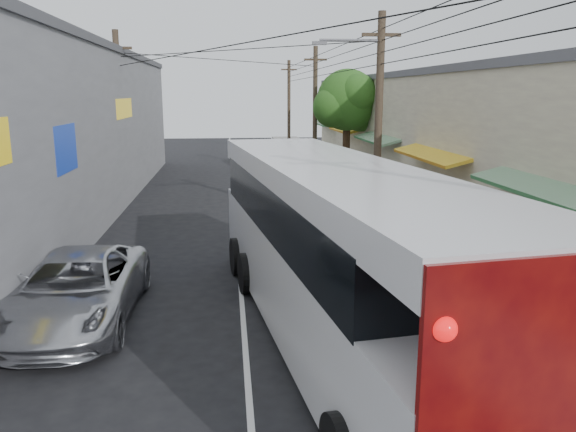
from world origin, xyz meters
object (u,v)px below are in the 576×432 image
object	(u,v)px
pedestrian_near	(402,197)
pedestrian_far	(360,196)
parked_suv	(354,207)
coach_bus	(333,250)
parked_car_mid	(308,180)
parked_car_far	(291,160)
jeepney	(77,289)

from	to	relation	value
pedestrian_near	pedestrian_far	distance (m)	1.85
parked_suv	pedestrian_far	size ratio (longest dim) A/B	4.18
coach_bus	parked_suv	world-z (taller)	coach_bus
pedestrian_near	pedestrian_far	world-z (taller)	pedestrian_near
parked_car_mid	pedestrian_far	distance (m)	5.14
parked_car_far	coach_bus	bearing A→B (deg)	-101.48
parked_suv	pedestrian_far	distance (m)	2.50
coach_bus	parked_suv	xyz separation A→B (m)	(2.69, 9.85, -1.11)
parked_suv	pedestrian_far	world-z (taller)	parked_suv
parked_car_mid	pedestrian_far	bearing A→B (deg)	-75.46
jeepney	parked_car_far	xyz separation A→B (m)	(7.85, 25.32, -0.07)
coach_bus	parked_car_mid	world-z (taller)	coach_bus
parked_car_mid	pedestrian_far	world-z (taller)	parked_car_mid
parked_suv	parked_car_mid	size ratio (longest dim) A/B	1.22
parked_car_mid	parked_suv	bearing A→B (deg)	-87.41
coach_bus	parked_car_far	bearing A→B (deg)	78.03
coach_bus	parked_car_far	world-z (taller)	coach_bus
parked_car_mid	pedestrian_near	size ratio (longest dim) A/B	2.95
jeepney	pedestrian_near	size ratio (longest dim) A/B	3.46
parked_suv	parked_car_far	bearing A→B (deg)	98.52
parked_car_mid	jeepney	bearing A→B (deg)	-119.46
coach_bus	jeepney	size ratio (longest dim) A/B	2.36
jeepney	parked_car_far	bearing A→B (deg)	73.65
parked_car_far	parked_suv	bearing A→B (deg)	-95.06
pedestrian_near	pedestrian_far	size ratio (longest dim) A/B	1.16
jeepney	pedestrian_near	xyz separation A→B (m)	(10.72, 9.73, 0.15)
coach_bus	pedestrian_near	world-z (taller)	coach_bus
parked_suv	parked_car_mid	bearing A→B (deg)	102.88
parked_suv	parked_car_far	size ratio (longest dim) A/B	1.35
jeepney	pedestrian_near	distance (m)	14.48
coach_bus	jeepney	bearing A→B (deg)	158.42
jeepney	pedestrian_far	distance (m)	14.17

